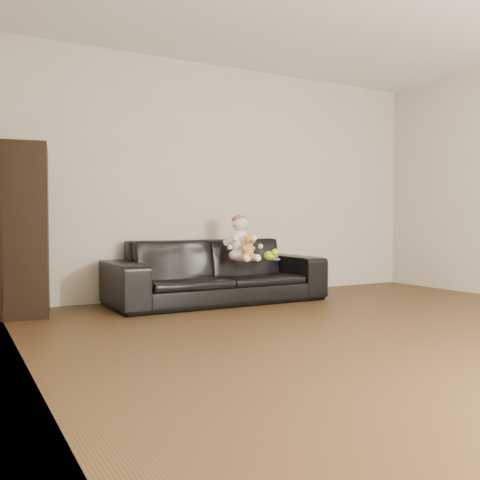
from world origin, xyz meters
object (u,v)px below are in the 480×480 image
teddy_bear (248,246)px  toy_blue_disc (275,259)px  sofa (217,271)px  baby (241,241)px  cabinet (25,230)px  toy_rattle (275,256)px  toy_green (270,256)px

teddy_bear → toy_blue_disc: size_ratio=2.02×
sofa → baby: size_ratio=4.63×
cabinet → toy_blue_disc: 2.50m
toy_blue_disc → toy_rattle: bearing=64.8°
cabinet → toy_rattle: 2.51m
teddy_bear → toy_green: size_ratio=1.48×
baby → toy_rattle: 0.46m
baby → toy_rattle: bearing=-0.8°
cabinet → toy_green: bearing=3.0°
cabinet → toy_blue_disc: (2.47, -0.24, -0.33)m
sofa → toy_blue_disc: 0.65m
teddy_bear → toy_blue_disc: bearing=5.3°
sofa → toy_green: bearing=-19.8°
toy_green → sofa: bearing=160.6°
baby → teddy_bear: baby is taller
toy_green → toy_rattle: bearing=32.8°
toy_green → toy_blue_disc: toy_green is taller
teddy_bear → toy_green: (0.30, 0.08, -0.11)m
cabinet → toy_rattle: size_ratio=20.53×
baby → toy_rattle: size_ratio=6.47×
cabinet → toy_blue_disc: bearing=4.2°
toy_green → toy_rattle: (0.11, 0.07, -0.01)m
toy_green → toy_rattle: 0.14m
cabinet → toy_green: size_ratio=10.37×
toy_rattle → teddy_bear: bearing=-159.6°
cabinet → toy_rattle: (2.48, -0.21, -0.30)m
sofa → toy_blue_disc: sofa is taller
sofa → baby: 0.40m
sofa → toy_green: (0.53, -0.19, 0.15)m
cabinet → toy_rattle: cabinet is taller
teddy_bear → toy_blue_disc: (0.40, 0.12, -0.16)m
toy_green → toy_blue_disc: bearing=23.4°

